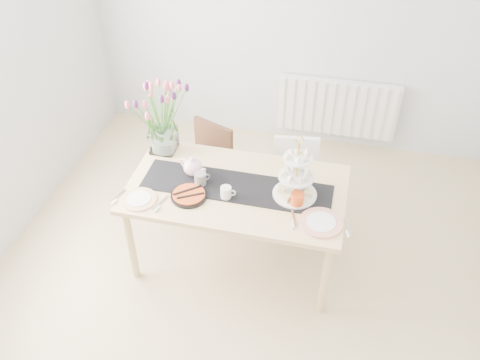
% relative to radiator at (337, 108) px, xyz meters
% --- Properties ---
extents(room_shell, '(4.50, 4.50, 4.50)m').
position_rel_radiator_xyz_m(room_shell, '(-0.50, -2.19, 0.85)').
color(room_shell, tan).
rests_on(room_shell, ground).
extents(radiator, '(1.20, 0.08, 0.60)m').
position_rel_radiator_xyz_m(radiator, '(0.00, 0.00, 0.00)').
color(radiator, white).
rests_on(radiator, room_shell).
extents(dining_table, '(1.60, 0.90, 0.75)m').
position_rel_radiator_xyz_m(dining_table, '(-0.62, -1.78, 0.22)').
color(dining_table, tan).
rests_on(dining_table, ground).
extents(chair_brown, '(0.51, 0.51, 0.80)m').
position_rel_radiator_xyz_m(chair_brown, '(-1.03, -1.17, 0.01)').
color(chair_brown, '#3C2515').
rests_on(chair_brown, ground).
extents(chair_white, '(0.44, 0.44, 0.77)m').
position_rel_radiator_xyz_m(chair_white, '(-0.26, -1.18, -0.01)').
color(chair_white, white).
rests_on(chair_white, ground).
extents(table_runner, '(1.40, 0.35, 0.01)m').
position_rel_radiator_xyz_m(table_runner, '(-0.62, -1.78, 0.30)').
color(table_runner, black).
rests_on(table_runner, dining_table).
extents(tulip_vase, '(0.70, 0.70, 0.60)m').
position_rel_radiator_xyz_m(tulip_vase, '(-1.29, -1.46, 0.68)').
color(tulip_vase, silver).
rests_on(tulip_vase, dining_table).
extents(cake_stand, '(0.32, 0.32, 0.47)m').
position_rel_radiator_xyz_m(cake_stand, '(-0.19, -1.77, 0.43)').
color(cake_stand, gold).
rests_on(cake_stand, dining_table).
extents(teapot, '(0.29, 0.26, 0.15)m').
position_rel_radiator_xyz_m(teapot, '(-0.97, -1.71, 0.37)').
color(teapot, silver).
rests_on(teapot, dining_table).
extents(cream_jug, '(0.10, 0.10, 0.09)m').
position_rel_radiator_xyz_m(cream_jug, '(-0.18, -1.72, 0.35)').
color(cream_jug, white).
rests_on(cream_jug, dining_table).
extents(tart_tin, '(0.26, 0.26, 0.03)m').
position_rel_radiator_xyz_m(tart_tin, '(-0.93, -1.96, 0.32)').
color(tart_tin, black).
rests_on(tart_tin, dining_table).
extents(mug_grey, '(0.12, 0.12, 0.10)m').
position_rel_radiator_xyz_m(mug_grey, '(-0.89, -1.81, 0.35)').
color(mug_grey, slate).
rests_on(mug_grey, dining_table).
extents(mug_white, '(0.09, 0.09, 0.09)m').
position_rel_radiator_xyz_m(mug_white, '(-0.67, -1.91, 0.35)').
color(mug_white, silver).
rests_on(mug_white, dining_table).
extents(mug_orange, '(0.13, 0.13, 0.11)m').
position_rel_radiator_xyz_m(mug_orange, '(-0.16, -1.88, 0.35)').
color(mug_orange, '#DC4D18').
rests_on(mug_orange, dining_table).
extents(plate_left, '(0.31, 0.31, 0.01)m').
position_rel_radiator_xyz_m(plate_left, '(-1.27, -2.07, 0.31)').
color(plate_left, silver).
rests_on(plate_left, dining_table).
extents(plate_right, '(0.38, 0.38, 0.02)m').
position_rel_radiator_xyz_m(plate_right, '(0.02, -2.01, 0.31)').
color(plate_right, silver).
rests_on(plate_right, dining_table).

